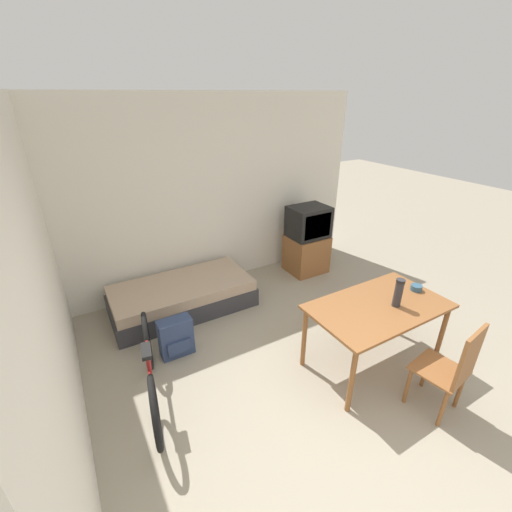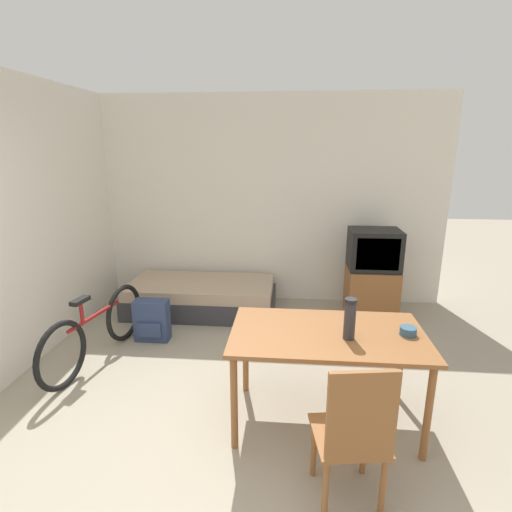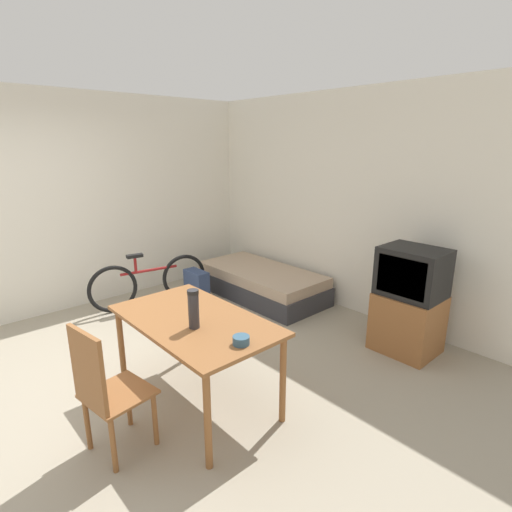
{
  "view_description": "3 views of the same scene",
  "coord_description": "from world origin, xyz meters",
  "views": [
    {
      "loc": [
        -1.74,
        -1.15,
        2.67
      ],
      "look_at": [
        -0.05,
        1.77,
        1.06
      ],
      "focal_mm": 24.0,
      "sensor_mm": 36.0,
      "label": 1
    },
    {
      "loc": [
        0.49,
        -1.96,
        2.05
      ],
      "look_at": [
        0.16,
        1.76,
        1.02
      ],
      "focal_mm": 28.0,
      "sensor_mm": 36.0,
      "label": 2
    },
    {
      "loc": [
        3.23,
        -0.85,
        2.07
      ],
      "look_at": [
        0.15,
        1.94,
        0.9
      ],
      "focal_mm": 28.0,
      "sensor_mm": 36.0,
      "label": 3
    }
  ],
  "objects": [
    {
      "name": "wall_left",
      "position": [
        -2.01,
        1.64,
        1.35
      ],
      "size": [
        0.06,
        4.28,
        2.7
      ],
      "color": "silver",
      "rests_on": "ground_plane"
    },
    {
      "name": "mate_bowl",
      "position": [
        1.34,
        0.73,
        0.78
      ],
      "size": [
        0.12,
        0.12,
        0.06
      ],
      "color": "#335670",
      "rests_on": "dining_table"
    },
    {
      "name": "thermos_flask",
      "position": [
        0.91,
        0.63,
        0.91
      ],
      "size": [
        0.08,
        0.08,
        0.3
      ],
      "color": "#2D2D33",
      "rests_on": "dining_table"
    },
    {
      "name": "tv",
      "position": [
        1.5,
        2.81,
        0.53
      ],
      "size": [
        0.6,
        0.53,
        1.09
      ],
      "color": "brown",
      "rests_on": "ground_plane"
    },
    {
      "name": "wall_back",
      "position": [
        0.0,
        3.31,
        1.35
      ],
      "size": [
        4.96,
        0.06,
        2.7
      ],
      "color": "silver",
      "rests_on": "ground_plane"
    },
    {
      "name": "ground_plane",
      "position": [
        0.0,
        0.0,
        0.0
      ],
      "size": [
        20.0,
        20.0,
        0.0
      ],
      "primitive_type": "plane",
      "color": "#9E937F"
    },
    {
      "name": "wooden_chair",
      "position": [
        0.86,
        -0.06,
        0.53
      ],
      "size": [
        0.46,
        0.46,
        0.96
      ],
      "color": "brown",
      "rests_on": "ground_plane"
    },
    {
      "name": "daybed",
      "position": [
        -0.63,
        2.75,
        0.19
      ],
      "size": [
        1.86,
        0.9,
        0.39
      ],
      "color": "#333338",
      "rests_on": "ground_plane"
    },
    {
      "name": "bicycle",
      "position": [
        -1.38,
        1.44,
        0.32
      ],
      "size": [
        0.33,
        1.55,
        0.72
      ],
      "color": "black",
      "rests_on": "ground_plane"
    },
    {
      "name": "backpack",
      "position": [
        -0.99,
        1.91,
        0.23
      ],
      "size": [
        0.37,
        0.2,
        0.46
      ],
      "color": "navy",
      "rests_on": "ground_plane"
    },
    {
      "name": "dining_table",
      "position": [
        0.77,
        0.72,
        0.67
      ],
      "size": [
        1.41,
        0.81,
        0.75
      ],
      "color": "brown",
      "rests_on": "ground_plane"
    }
  ]
}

